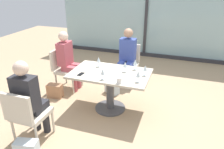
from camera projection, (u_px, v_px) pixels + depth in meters
ground_plane at (110, 108)px, 4.06m from camera, size 12.00×12.00×0.00m
window_wall_backdrop at (146, 16)px, 6.32m from camera, size 5.33×0.10×2.70m
dining_table_main at (110, 82)px, 3.83m from camera, size 1.37×0.84×0.73m
chair_near_window at (128, 62)px, 4.91m from camera, size 0.46×0.51×0.87m
chair_front_left at (26, 113)px, 3.04m from camera, size 0.46×0.50×0.87m
chair_far_left at (64, 67)px, 4.63m from camera, size 0.50×0.46×0.87m
person_near_window at (127, 54)px, 4.73m from camera, size 0.34×0.39×1.26m
person_front_left at (29, 97)px, 3.05m from camera, size 0.34×0.39×1.26m
person_far_left at (68, 58)px, 4.51m from camera, size 0.39×0.34×1.26m
wine_glass_0 at (145, 68)px, 3.59m from camera, size 0.07×0.07×0.18m
wine_glass_1 at (138, 74)px, 3.37m from camera, size 0.07×0.07×0.18m
wine_glass_2 at (103, 72)px, 3.45m from camera, size 0.07×0.07×0.18m
wine_glass_3 at (125, 65)px, 3.74m from camera, size 0.07×0.07×0.18m
wine_glass_4 at (135, 63)px, 3.83m from camera, size 0.07×0.07×0.18m
wine_glass_5 at (99, 60)px, 3.96m from camera, size 0.07×0.07×0.18m
coffee_cup at (119, 80)px, 3.36m from camera, size 0.08×0.08×0.09m
cell_phone_on_table at (81, 74)px, 3.69m from camera, size 0.08×0.15×0.01m
handbag_0 at (112, 87)px, 4.55m from camera, size 0.34×0.28×0.28m
handbag_2 at (55, 91)px, 4.39m from camera, size 0.31×0.18×0.28m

